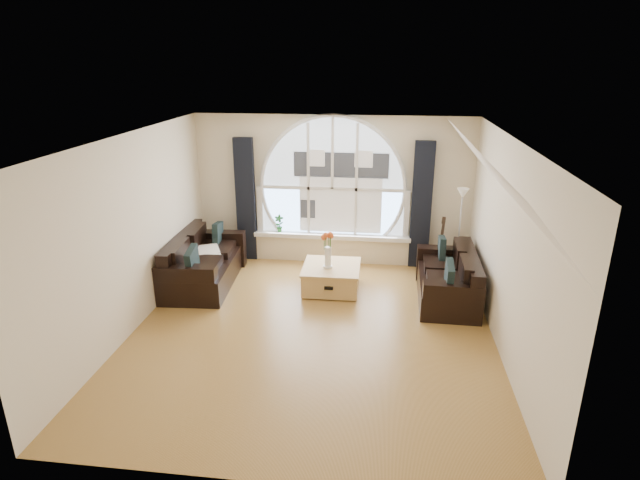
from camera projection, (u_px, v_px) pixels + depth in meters
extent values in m
cube|color=brown|center=(312.00, 332.00, 7.22)|extent=(5.00, 5.50, 0.01)
cube|color=silver|center=(311.00, 138.00, 6.31)|extent=(5.00, 5.50, 0.01)
cube|color=beige|center=(333.00, 191.00, 9.33)|extent=(5.00, 0.01, 2.70)
cube|color=beige|center=(265.00, 355.00, 4.19)|extent=(5.00, 0.01, 2.70)
cube|color=beige|center=(132.00, 234.00, 7.05)|extent=(0.01, 5.50, 2.70)
cube|color=beige|center=(508.00, 250.00, 6.47)|extent=(0.01, 5.50, 2.70)
cube|color=silver|center=(492.00, 171.00, 6.17)|extent=(0.92, 5.50, 0.72)
cube|color=silver|center=(333.00, 176.00, 9.21)|extent=(2.60, 0.06, 2.15)
cube|color=white|center=(332.00, 236.00, 9.52)|extent=(2.90, 0.22, 0.08)
cube|color=white|center=(332.00, 176.00, 9.18)|extent=(2.76, 0.08, 2.15)
cube|color=silver|center=(341.00, 183.00, 9.22)|extent=(1.70, 0.02, 1.50)
cube|color=black|center=(246.00, 200.00, 9.47)|extent=(0.35, 0.12, 2.30)
cube|color=black|center=(421.00, 206.00, 9.10)|extent=(0.35, 0.12, 2.30)
cube|color=black|center=(204.00, 261.00, 8.64)|extent=(1.06, 1.95, 0.84)
cube|color=black|center=(447.00, 275.00, 8.07)|extent=(0.90, 1.75, 0.77)
cube|color=tan|center=(331.00, 277.00, 8.46)|extent=(0.94, 0.94, 0.45)
cube|color=silver|center=(203.00, 254.00, 8.67)|extent=(0.73, 0.73, 0.10)
cube|color=white|center=(328.00, 245.00, 8.22)|extent=(0.24, 0.24, 0.70)
cube|color=#B2B2B2|center=(459.00, 234.00, 8.72)|extent=(0.24, 0.24, 1.60)
cube|color=#935223|center=(441.00, 244.00, 9.06)|extent=(0.42, 0.36, 1.06)
imported|color=#1E6023|center=(279.00, 223.00, 9.57)|extent=(0.18, 0.12, 0.33)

